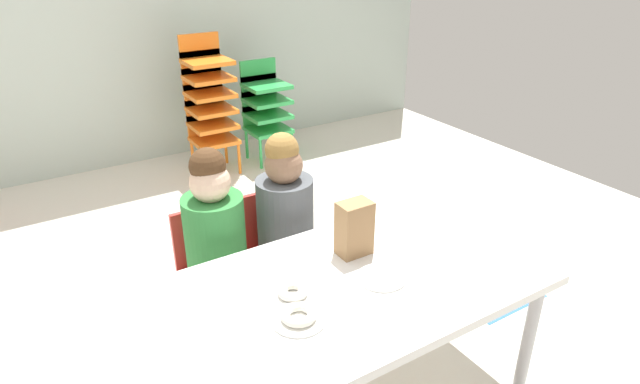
# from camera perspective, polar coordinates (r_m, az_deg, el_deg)

# --- Properties ---
(ground_plane) EXTENTS (6.18, 4.71, 0.02)m
(ground_plane) POSITION_cam_1_polar(r_m,az_deg,el_deg) (2.69, -11.28, -14.39)
(ground_plane) COLOR silver
(craft_table) EXTENTS (1.70, 0.79, 0.56)m
(craft_table) POSITION_cam_1_polar(r_m,az_deg,el_deg) (1.94, -0.37, -11.79)
(craft_table) COLOR white
(craft_table) RESTS_ON ground_plane
(seated_child_near_camera) EXTENTS (0.32, 0.32, 0.92)m
(seated_child_near_camera) POSITION_cam_1_polar(r_m,az_deg,el_deg) (2.35, -11.11, -3.93)
(seated_child_near_camera) COLOR red
(seated_child_near_camera) RESTS_ON ground_plane
(seated_child_middle_seat) EXTENTS (0.32, 0.31, 0.92)m
(seated_child_middle_seat) POSITION_cam_1_polar(r_m,az_deg,el_deg) (2.47, -3.79, -1.92)
(seated_child_middle_seat) COLOR red
(seated_child_middle_seat) RESTS_ON ground_plane
(kid_chair_orange_stack) EXTENTS (0.32, 0.30, 1.04)m
(kid_chair_orange_stack) POSITION_cam_1_polar(r_m,az_deg,el_deg) (4.18, -11.65, 9.61)
(kid_chair_orange_stack) COLOR orange
(kid_chair_orange_stack) RESTS_ON ground_plane
(kid_chair_green_stack) EXTENTS (0.32, 0.30, 0.80)m
(kid_chair_green_stack) POSITION_cam_1_polar(r_m,az_deg,el_deg) (4.39, -5.82, 9.11)
(kid_chair_green_stack) COLOR green
(kid_chair_green_stack) RESTS_ON ground_plane
(paper_bag_brown) EXTENTS (0.13, 0.09, 0.22)m
(paper_bag_brown) POSITION_cam_1_polar(r_m,az_deg,el_deg) (2.09, 3.63, -3.83)
(paper_bag_brown) COLOR #9E754C
(paper_bag_brown) RESTS_ON craft_table
(paper_plate_near_edge) EXTENTS (0.18, 0.18, 0.01)m
(paper_plate_near_edge) POSITION_cam_1_polar(r_m,az_deg,el_deg) (1.80, -2.25, -13.28)
(paper_plate_near_edge) COLOR white
(paper_plate_near_edge) RESTS_ON craft_table
(paper_plate_center_table) EXTENTS (0.18, 0.18, 0.01)m
(paper_plate_center_table) POSITION_cam_1_polar(r_m,az_deg,el_deg) (2.00, 6.48, -8.96)
(paper_plate_center_table) COLOR white
(paper_plate_center_table) RESTS_ON craft_table
(donut_powdered_on_plate) EXTENTS (0.12, 0.12, 0.03)m
(donut_powdered_on_plate) POSITION_cam_1_polar(r_m,az_deg,el_deg) (1.79, -2.26, -12.79)
(donut_powdered_on_plate) COLOR white
(donut_powdered_on_plate) RESTS_ON craft_table
(donut_powdered_loose) EXTENTS (0.11, 0.11, 0.03)m
(donut_powdered_loose) POSITION_cam_1_polar(r_m,az_deg,el_deg) (1.91, -2.90, -10.36)
(donut_powdered_loose) COLOR white
(donut_powdered_loose) RESTS_ON craft_table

